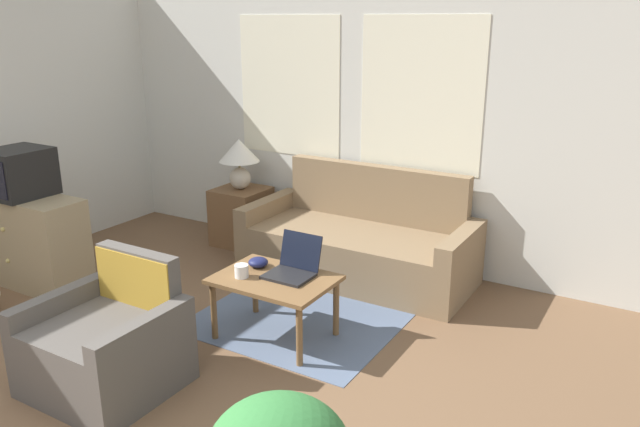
{
  "coord_description": "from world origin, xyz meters",
  "views": [
    {
      "loc": [
        2.57,
        -1.13,
        2.17
      ],
      "look_at": [
        0.26,
        2.76,
        0.75
      ],
      "focal_mm": 35.0,
      "sensor_mm": 36.0,
      "label": 1
    }
  ],
  "objects_px": {
    "armchair": "(110,346)",
    "coffee_table": "(275,285)",
    "couch": "(360,245)",
    "television": "(18,173)",
    "laptop": "(293,266)",
    "snack_bowl": "(258,262)",
    "table_lamp": "(239,156)",
    "cup_navy": "(242,271)"
  },
  "relations": [
    {
      "from": "armchair",
      "to": "table_lamp",
      "type": "distance_m",
      "value": 2.66
    },
    {
      "from": "armchair",
      "to": "coffee_table",
      "type": "relative_size",
      "value": 1.01
    },
    {
      "from": "couch",
      "to": "television",
      "type": "xyz_separation_m",
      "value": [
        -2.31,
        -1.61,
        0.7
      ]
    },
    {
      "from": "couch",
      "to": "laptop",
      "type": "relative_size",
      "value": 6.06
    },
    {
      "from": "laptop",
      "to": "couch",
      "type": "bearing_deg",
      "value": 94.37
    },
    {
      "from": "armchair",
      "to": "snack_bowl",
      "type": "height_order",
      "value": "armchair"
    },
    {
      "from": "armchair",
      "to": "laptop",
      "type": "bearing_deg",
      "value": 61.47
    },
    {
      "from": "couch",
      "to": "table_lamp",
      "type": "xyz_separation_m",
      "value": [
        -1.38,
        0.1,
        0.62
      ]
    },
    {
      "from": "armchair",
      "to": "coffee_table",
      "type": "bearing_deg",
      "value": 62.29
    },
    {
      "from": "snack_bowl",
      "to": "couch",
      "type": "bearing_deg",
      "value": 80.65
    },
    {
      "from": "armchair",
      "to": "laptop",
      "type": "distance_m",
      "value": 1.3
    },
    {
      "from": "coffee_table",
      "to": "table_lamp",
      "type": "bearing_deg",
      "value": 134.29
    },
    {
      "from": "cup_navy",
      "to": "armchair",
      "type": "bearing_deg",
      "value": -110.06
    },
    {
      "from": "laptop",
      "to": "cup_navy",
      "type": "distance_m",
      "value": 0.36
    },
    {
      "from": "television",
      "to": "coffee_table",
      "type": "xyz_separation_m",
      "value": [
        2.32,
        0.28,
        -0.57
      ]
    },
    {
      "from": "television",
      "to": "laptop",
      "type": "bearing_deg",
      "value": 9.32
    },
    {
      "from": "table_lamp",
      "to": "cup_navy",
      "type": "bearing_deg",
      "value": -52.2
    },
    {
      "from": "armchair",
      "to": "cup_navy",
      "type": "bearing_deg",
      "value": 69.94
    },
    {
      "from": "armchair",
      "to": "table_lamp",
      "type": "xyz_separation_m",
      "value": [
        -0.86,
        2.43,
        0.63
      ]
    },
    {
      "from": "couch",
      "to": "laptop",
      "type": "distance_m",
      "value": 1.24
    },
    {
      "from": "laptop",
      "to": "snack_bowl",
      "type": "distance_m",
      "value": 0.3
    },
    {
      "from": "snack_bowl",
      "to": "television",
      "type": "bearing_deg",
      "value": -169.71
    },
    {
      "from": "table_lamp",
      "to": "laptop",
      "type": "bearing_deg",
      "value": -41.7
    },
    {
      "from": "television",
      "to": "laptop",
      "type": "xyz_separation_m",
      "value": [
        2.4,
        0.39,
        -0.46
      ]
    },
    {
      "from": "television",
      "to": "coffee_table",
      "type": "height_order",
      "value": "television"
    },
    {
      "from": "couch",
      "to": "cup_navy",
      "type": "relative_size",
      "value": 20.68
    },
    {
      "from": "armchair",
      "to": "television",
      "type": "relative_size",
      "value": 1.75
    },
    {
      "from": "couch",
      "to": "snack_bowl",
      "type": "distance_m",
      "value": 1.26
    },
    {
      "from": "television",
      "to": "table_lamp",
      "type": "relative_size",
      "value": 0.95
    },
    {
      "from": "table_lamp",
      "to": "cup_navy",
      "type": "height_order",
      "value": "table_lamp"
    },
    {
      "from": "coffee_table",
      "to": "cup_navy",
      "type": "height_order",
      "value": "cup_navy"
    },
    {
      "from": "coffee_table",
      "to": "laptop",
      "type": "bearing_deg",
      "value": 54.82
    },
    {
      "from": "television",
      "to": "cup_navy",
      "type": "xyz_separation_m",
      "value": [
        2.12,
        0.17,
        -0.47
      ]
    },
    {
      "from": "coffee_table",
      "to": "laptop",
      "type": "height_order",
      "value": "laptop"
    },
    {
      "from": "couch",
      "to": "armchair",
      "type": "xyz_separation_m",
      "value": [
        -0.52,
        -2.33,
        -0.01
      ]
    },
    {
      "from": "laptop",
      "to": "television",
      "type": "bearing_deg",
      "value": -170.68
    },
    {
      "from": "armchair",
      "to": "coffee_table",
      "type": "height_order",
      "value": "armchair"
    },
    {
      "from": "table_lamp",
      "to": "coffee_table",
      "type": "relative_size",
      "value": 0.61
    },
    {
      "from": "table_lamp",
      "to": "couch",
      "type": "bearing_deg",
      "value": -4.13
    },
    {
      "from": "couch",
      "to": "table_lamp",
      "type": "height_order",
      "value": "table_lamp"
    },
    {
      "from": "coffee_table",
      "to": "television",
      "type": "bearing_deg",
      "value": -173.13
    },
    {
      "from": "armchair",
      "to": "coffee_table",
      "type": "distance_m",
      "value": 1.14
    }
  ]
}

